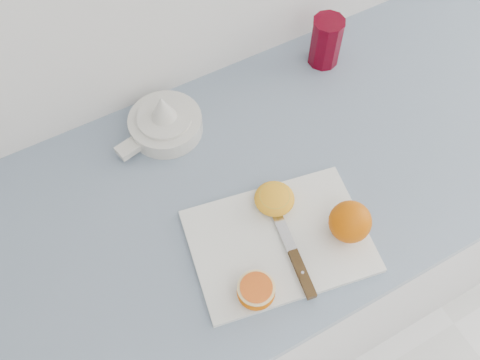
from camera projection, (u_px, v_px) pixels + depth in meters
The scene contains 8 objects.
counter at pixel (274, 252), 1.48m from camera, with size 2.27×0.64×0.89m.
cutting_board at pixel (279, 241), 1.00m from camera, with size 0.33×0.23×0.01m, color white.
whole_orange at pixel (350, 222), 0.97m from camera, with size 0.08×0.08×0.08m.
half_orange at pixel (256, 291), 0.92m from camera, with size 0.07×0.07×0.04m.
squeezed_shell at pixel (274, 199), 1.02m from camera, with size 0.08×0.08×0.03m.
paring_knife at pixel (298, 264), 0.96m from camera, with size 0.06×0.22×0.01m.
citrus_juicer at pixel (164, 122), 1.12m from camera, with size 0.20×0.16×0.10m.
red_tumbler at pixel (325, 43), 1.21m from camera, with size 0.07×0.07×0.12m.
Camera 1 is at (-0.45, 1.22, 1.81)m, focal length 40.00 mm.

